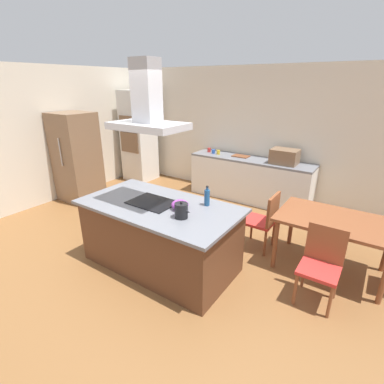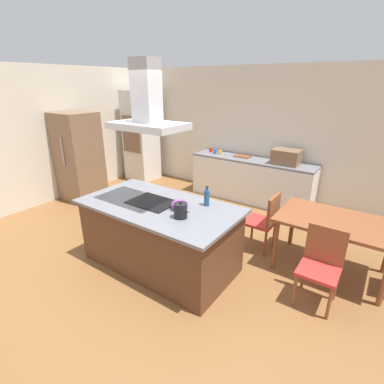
{
  "view_description": "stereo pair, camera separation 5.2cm",
  "coord_description": "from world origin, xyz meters",
  "px_view_note": "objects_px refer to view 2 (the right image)",
  "views": [
    {
      "loc": [
        2.26,
        -2.56,
        2.38
      ],
      "look_at": [
        0.25,
        0.4,
        1.0
      ],
      "focal_mm": 26.85,
      "sensor_mm": 36.0,
      "label": 1
    },
    {
      "loc": [
        2.3,
        -2.53,
        2.38
      ],
      "look_at": [
        0.25,
        0.4,
        1.0
      ],
      "focal_mm": 26.85,
      "sensor_mm": 36.0,
      "label": 2
    }
  ],
  "objects_px": {
    "chair_facing_island": "(321,261)",
    "range_hood": "(147,107)",
    "dining_table": "(335,226)",
    "countertop_microwave": "(286,157)",
    "chair_at_left_end": "(266,219)",
    "cooktop": "(152,202)",
    "mixing_bowl": "(180,205)",
    "coffee_mug_blue": "(215,152)",
    "coffee_mug_yellow": "(220,152)",
    "tea_kettle": "(181,211)",
    "wall_oven_stack": "(141,136)",
    "refrigerator": "(79,157)",
    "olive_oil_bottle": "(207,197)",
    "cutting_board": "(243,156)",
    "coffee_mug_red": "(211,150)"
  },
  "relations": [
    {
      "from": "coffee_mug_yellow",
      "to": "chair_facing_island",
      "type": "distance_m",
      "value": 3.56
    },
    {
      "from": "range_hood",
      "to": "mixing_bowl",
      "type": "bearing_deg",
      "value": 5.48
    },
    {
      "from": "tea_kettle",
      "to": "cutting_board",
      "type": "bearing_deg",
      "value": 102.68
    },
    {
      "from": "olive_oil_bottle",
      "to": "cutting_board",
      "type": "height_order",
      "value": "olive_oil_bottle"
    },
    {
      "from": "coffee_mug_yellow",
      "to": "chair_at_left_end",
      "type": "bearing_deg",
      "value": -43.77
    },
    {
      "from": "wall_oven_stack",
      "to": "chair_at_left_end",
      "type": "height_order",
      "value": "wall_oven_stack"
    },
    {
      "from": "tea_kettle",
      "to": "range_hood",
      "type": "xyz_separation_m",
      "value": [
        -0.57,
        0.14,
        1.11
      ]
    },
    {
      "from": "coffee_mug_blue",
      "to": "coffee_mug_yellow",
      "type": "distance_m",
      "value": 0.12
    },
    {
      "from": "dining_table",
      "to": "chair_at_left_end",
      "type": "bearing_deg",
      "value": -180.0
    },
    {
      "from": "chair_facing_island",
      "to": "wall_oven_stack",
      "type": "bearing_deg",
      "value": 156.18
    },
    {
      "from": "coffee_mug_yellow",
      "to": "wall_oven_stack",
      "type": "xyz_separation_m",
      "value": [
        -2.18,
        -0.2,
        0.16
      ]
    },
    {
      "from": "mixing_bowl",
      "to": "refrigerator",
      "type": "bearing_deg",
      "value": 165.48
    },
    {
      "from": "coffee_mug_blue",
      "to": "chair_at_left_end",
      "type": "xyz_separation_m",
      "value": [
        1.86,
        -1.67,
        -0.44
      ]
    },
    {
      "from": "tea_kettle",
      "to": "cutting_board",
      "type": "relative_size",
      "value": 0.61
    },
    {
      "from": "range_hood",
      "to": "dining_table",
      "type": "bearing_deg",
      "value": 30.03
    },
    {
      "from": "chair_facing_island",
      "to": "coffee_mug_yellow",
      "type": "bearing_deg",
      "value": 138.71
    },
    {
      "from": "cooktop",
      "to": "chair_at_left_end",
      "type": "bearing_deg",
      "value": 46.37
    },
    {
      "from": "coffee_mug_red",
      "to": "dining_table",
      "type": "xyz_separation_m",
      "value": [
        2.93,
        -1.73,
        -0.28
      ]
    },
    {
      "from": "range_hood",
      "to": "tea_kettle",
      "type": "bearing_deg",
      "value": -13.74
    },
    {
      "from": "chair_facing_island",
      "to": "range_hood",
      "type": "height_order",
      "value": "range_hood"
    },
    {
      "from": "coffee_mug_red",
      "to": "coffee_mug_yellow",
      "type": "relative_size",
      "value": 1.0
    },
    {
      "from": "range_hood",
      "to": "chair_at_left_end",
      "type": "bearing_deg",
      "value": 46.37
    },
    {
      "from": "range_hood",
      "to": "coffee_mug_blue",
      "type": "bearing_deg",
      "value": 104.53
    },
    {
      "from": "mixing_bowl",
      "to": "coffee_mug_yellow",
      "type": "relative_size",
      "value": 2.39
    },
    {
      "from": "mixing_bowl",
      "to": "coffee_mug_blue",
      "type": "bearing_deg",
      "value": 112.42
    },
    {
      "from": "dining_table",
      "to": "coffee_mug_red",
      "type": "bearing_deg",
      "value": 149.36
    },
    {
      "from": "cooktop",
      "to": "dining_table",
      "type": "xyz_separation_m",
      "value": [
        2.04,
        1.18,
        -0.24
      ]
    },
    {
      "from": "countertop_microwave",
      "to": "chair_at_left_end",
      "type": "bearing_deg",
      "value": -79.7
    },
    {
      "from": "coffee_mug_yellow",
      "to": "range_hood",
      "type": "xyz_separation_m",
      "value": [
        0.61,
        -2.84,
        1.16
      ]
    },
    {
      "from": "cooktop",
      "to": "mixing_bowl",
      "type": "relative_size",
      "value": 2.78
    },
    {
      "from": "tea_kettle",
      "to": "chair_facing_island",
      "type": "distance_m",
      "value": 1.67
    },
    {
      "from": "wall_oven_stack",
      "to": "chair_at_left_end",
      "type": "relative_size",
      "value": 2.47
    },
    {
      "from": "olive_oil_bottle",
      "to": "wall_oven_stack",
      "type": "bearing_deg",
      "value": 145.95
    },
    {
      "from": "coffee_mug_blue",
      "to": "coffee_mug_yellow",
      "type": "relative_size",
      "value": 1.0
    },
    {
      "from": "olive_oil_bottle",
      "to": "range_hood",
      "type": "relative_size",
      "value": 0.29
    },
    {
      "from": "coffee_mug_blue",
      "to": "wall_oven_stack",
      "type": "relative_size",
      "value": 0.04
    },
    {
      "from": "chair_facing_island",
      "to": "chair_at_left_end",
      "type": "height_order",
      "value": "same"
    },
    {
      "from": "tea_kettle",
      "to": "coffee_mug_red",
      "type": "relative_size",
      "value": 2.3
    },
    {
      "from": "tea_kettle",
      "to": "olive_oil_bottle",
      "type": "distance_m",
      "value": 0.48
    },
    {
      "from": "chair_facing_island",
      "to": "chair_at_left_end",
      "type": "relative_size",
      "value": 1.0
    },
    {
      "from": "countertop_microwave",
      "to": "tea_kettle",
      "type": "bearing_deg",
      "value": -94.55
    },
    {
      "from": "cooktop",
      "to": "mixing_bowl",
      "type": "bearing_deg",
      "value": 5.48
    },
    {
      "from": "mixing_bowl",
      "to": "coffee_mug_red",
      "type": "height_order",
      "value": "mixing_bowl"
    },
    {
      "from": "coffee_mug_red",
      "to": "chair_facing_island",
      "type": "bearing_deg",
      "value": -39.34
    },
    {
      "from": "refrigerator",
      "to": "chair_facing_island",
      "type": "height_order",
      "value": "refrigerator"
    },
    {
      "from": "coffee_mug_blue",
      "to": "refrigerator",
      "type": "bearing_deg",
      "value": -137.59
    },
    {
      "from": "olive_oil_bottle",
      "to": "refrigerator",
      "type": "bearing_deg",
      "value": 170.91
    },
    {
      "from": "mixing_bowl",
      "to": "cutting_board",
      "type": "height_order",
      "value": "mixing_bowl"
    },
    {
      "from": "wall_oven_stack",
      "to": "cooktop",
      "type": "bearing_deg",
      "value": -43.45
    },
    {
      "from": "coffee_mug_blue",
      "to": "chair_facing_island",
      "type": "height_order",
      "value": "coffee_mug_blue"
    }
  ]
}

